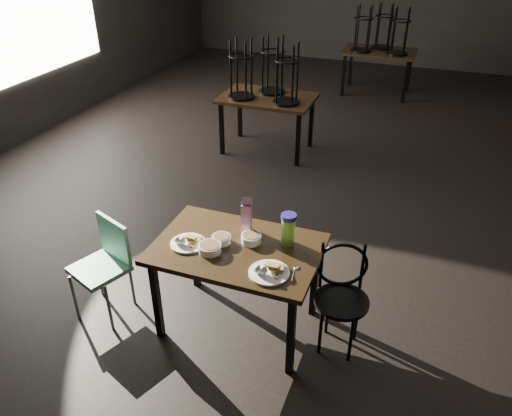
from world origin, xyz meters
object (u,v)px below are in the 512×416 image
at_px(bentwood_chair, 341,290).
at_px(main_table, 237,256).
at_px(juice_carton, 247,215).
at_px(water_bottle, 288,229).
at_px(school_chair, 105,260).

bearing_deg(bentwood_chair, main_table, 170.66).
bearing_deg(juice_carton, water_bottle, -8.79).
distance_m(juice_carton, water_bottle, 0.34).
bearing_deg(main_table, juice_carton, 92.18).
height_order(main_table, bentwood_chair, bentwood_chair).
relative_size(main_table, juice_carton, 4.10).
distance_m(main_table, juice_carton, 0.31).
distance_m(bentwood_chair, school_chair, 1.83).
xyz_separation_m(main_table, school_chair, (-1.04, -0.18, -0.18)).
bearing_deg(juice_carton, main_table, -87.82).
distance_m(juice_carton, school_chair, 1.18).
height_order(bentwood_chair, school_chair, bentwood_chair).
relative_size(bentwood_chair, school_chair, 1.02).
bearing_deg(school_chair, water_bottle, 36.20).
xyz_separation_m(water_bottle, school_chair, (-1.37, -0.35, -0.39)).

